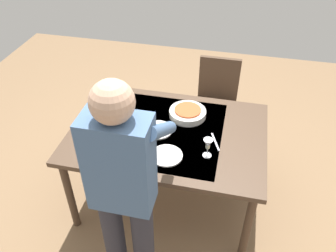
{
  "coord_description": "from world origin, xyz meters",
  "views": [
    {
      "loc": [
        -0.46,
        2.03,
        2.49
      ],
      "look_at": [
        0.0,
        0.0,
        0.82
      ],
      "focal_mm": 37.19,
      "sensor_mm": 36.0,
      "label": 1
    }
  ],
  "objects_px": {
    "dinner_plate_near": "(167,156)",
    "water_cup_far_left": "(90,157)",
    "serving_bowl_pasta": "(188,113)",
    "dinner_plate_far": "(158,130)",
    "person_server": "(124,189)",
    "water_cup_near_right": "(105,95)",
    "dining_table": "(168,138)",
    "wine_glass_left": "(208,145)",
    "wine_bottle": "(140,144)",
    "chair_near": "(216,97)",
    "water_cup_near_left": "(122,137)"
  },
  "relations": [
    {
      "from": "water_cup_near_left",
      "to": "dinner_plate_near",
      "type": "distance_m",
      "value": 0.37
    },
    {
      "from": "water_cup_far_left",
      "to": "dinner_plate_near",
      "type": "bearing_deg",
      "value": -161.64
    },
    {
      "from": "water_cup_near_left",
      "to": "serving_bowl_pasta",
      "type": "distance_m",
      "value": 0.6
    },
    {
      "from": "dining_table",
      "to": "person_server",
      "type": "bearing_deg",
      "value": 84.2
    },
    {
      "from": "water_cup_near_left",
      "to": "water_cup_far_left",
      "type": "height_order",
      "value": "water_cup_near_left"
    },
    {
      "from": "wine_bottle",
      "to": "dining_table",
      "type": "bearing_deg",
      "value": -113.19
    },
    {
      "from": "chair_near",
      "to": "water_cup_near_right",
      "type": "bearing_deg",
      "value": 33.65
    },
    {
      "from": "wine_bottle",
      "to": "wine_glass_left",
      "type": "xyz_separation_m",
      "value": [
        -0.46,
        -0.1,
        -0.01
      ]
    },
    {
      "from": "water_cup_near_right",
      "to": "serving_bowl_pasta",
      "type": "bearing_deg",
      "value": 174.44
    },
    {
      "from": "water_cup_near_left",
      "to": "dinner_plate_far",
      "type": "bearing_deg",
      "value": -140.94
    },
    {
      "from": "wine_glass_left",
      "to": "dinner_plate_far",
      "type": "height_order",
      "value": "wine_glass_left"
    },
    {
      "from": "water_cup_far_left",
      "to": "dinner_plate_near",
      "type": "height_order",
      "value": "water_cup_far_left"
    },
    {
      "from": "serving_bowl_pasta",
      "to": "dinner_plate_far",
      "type": "xyz_separation_m",
      "value": [
        0.19,
        0.24,
        -0.03
      ]
    },
    {
      "from": "wine_glass_left",
      "to": "serving_bowl_pasta",
      "type": "relative_size",
      "value": 0.5
    },
    {
      "from": "wine_bottle",
      "to": "water_cup_near_right",
      "type": "height_order",
      "value": "wine_bottle"
    },
    {
      "from": "water_cup_far_left",
      "to": "chair_near",
      "type": "bearing_deg",
      "value": -118.84
    },
    {
      "from": "wine_bottle",
      "to": "wine_glass_left",
      "type": "bearing_deg",
      "value": -167.9
    },
    {
      "from": "dinner_plate_near",
      "to": "water_cup_far_left",
      "type": "bearing_deg",
      "value": 18.36
    },
    {
      "from": "wine_glass_left",
      "to": "dinner_plate_far",
      "type": "bearing_deg",
      "value": -25.81
    },
    {
      "from": "dining_table",
      "to": "wine_bottle",
      "type": "bearing_deg",
      "value": 66.81
    },
    {
      "from": "water_cup_near_right",
      "to": "person_server",
      "type": "bearing_deg",
      "value": 116.72
    },
    {
      "from": "chair_near",
      "to": "dinner_plate_near",
      "type": "relative_size",
      "value": 3.96
    },
    {
      "from": "dinner_plate_near",
      "to": "dinner_plate_far",
      "type": "xyz_separation_m",
      "value": [
        0.13,
        -0.27,
        0.0
      ]
    },
    {
      "from": "water_cup_near_right",
      "to": "dinner_plate_far",
      "type": "distance_m",
      "value": 0.63
    },
    {
      "from": "wine_bottle",
      "to": "water_cup_near_right",
      "type": "bearing_deg",
      "value": -50.7
    },
    {
      "from": "person_server",
      "to": "wine_glass_left",
      "type": "distance_m",
      "value": 0.72
    },
    {
      "from": "wine_glass_left",
      "to": "water_cup_near_right",
      "type": "distance_m",
      "value": 1.09
    },
    {
      "from": "water_cup_near_right",
      "to": "serving_bowl_pasta",
      "type": "distance_m",
      "value": 0.75
    },
    {
      "from": "chair_near",
      "to": "dinner_plate_near",
      "type": "bearing_deg",
      "value": 78.52
    },
    {
      "from": "wine_glass_left",
      "to": "serving_bowl_pasta",
      "type": "distance_m",
      "value": 0.49
    },
    {
      "from": "dining_table",
      "to": "water_cup_far_left",
      "type": "height_order",
      "value": "water_cup_far_left"
    },
    {
      "from": "wine_glass_left",
      "to": "water_cup_near_right",
      "type": "relative_size",
      "value": 1.42
    },
    {
      "from": "dining_table",
      "to": "water_cup_near_left",
      "type": "height_order",
      "value": "water_cup_near_left"
    },
    {
      "from": "chair_near",
      "to": "water_cup_near_right",
      "type": "height_order",
      "value": "chair_near"
    },
    {
      "from": "dinner_plate_far",
      "to": "person_server",
      "type": "bearing_deg",
      "value": 89.82
    },
    {
      "from": "person_server",
      "to": "wine_glass_left",
      "type": "height_order",
      "value": "person_server"
    },
    {
      "from": "serving_bowl_pasta",
      "to": "dinner_plate_far",
      "type": "bearing_deg",
      "value": 51.05
    },
    {
      "from": "dining_table",
      "to": "wine_glass_left",
      "type": "distance_m",
      "value": 0.43
    },
    {
      "from": "dining_table",
      "to": "water_cup_far_left",
      "type": "distance_m",
      "value": 0.65
    },
    {
      "from": "person_server",
      "to": "serving_bowl_pasta",
      "type": "bearing_deg",
      "value": -100.76
    },
    {
      "from": "water_cup_near_right",
      "to": "dinner_plate_near",
      "type": "height_order",
      "value": "water_cup_near_right"
    },
    {
      "from": "dining_table",
      "to": "water_cup_near_right",
      "type": "bearing_deg",
      "value": -25.35
    },
    {
      "from": "chair_near",
      "to": "wine_glass_left",
      "type": "height_order",
      "value": "wine_glass_left"
    },
    {
      "from": "person_server",
      "to": "dinner_plate_far",
      "type": "distance_m",
      "value": 0.8
    },
    {
      "from": "chair_near",
      "to": "dinner_plate_far",
      "type": "relative_size",
      "value": 3.96
    },
    {
      "from": "chair_near",
      "to": "water_cup_far_left",
      "type": "relative_size",
      "value": 10.67
    },
    {
      "from": "water_cup_near_left",
      "to": "dinner_plate_far",
      "type": "xyz_separation_m",
      "value": [
        -0.23,
        -0.19,
        -0.04
      ]
    },
    {
      "from": "serving_bowl_pasta",
      "to": "dining_table",
      "type": "bearing_deg",
      "value": 63.39
    },
    {
      "from": "water_cup_near_right",
      "to": "serving_bowl_pasta",
      "type": "relative_size",
      "value": 0.35
    },
    {
      "from": "wine_glass_left",
      "to": "water_cup_near_right",
      "type": "bearing_deg",
      "value": -27.81
    }
  ]
}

